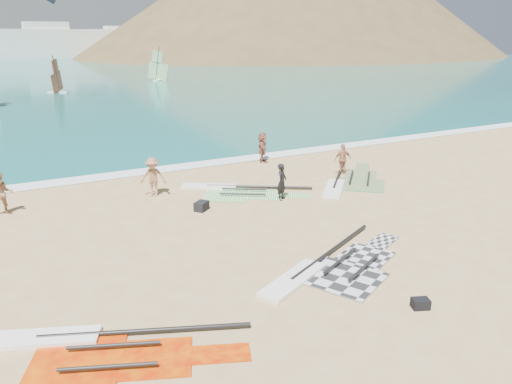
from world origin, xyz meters
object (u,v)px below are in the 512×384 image
rig_grey (330,269)px  gear_bag_far (420,304)px  rig_red (92,349)px  beachgoer_back (343,159)px  beachgoer_right (262,147)px  person_wetsuit (282,182)px  beachgoer_left (2,194)px  beachgoer_mid (153,177)px  gear_bag_near (201,206)px  rig_green (234,191)px  rig_orange (348,182)px

rig_grey → gear_bag_far: (0.72, -2.78, 0.08)m
rig_red → beachgoer_back: beachgoer_back is taller
beachgoer_right → person_wetsuit: bearing=-172.0°
beachgoer_left → beachgoer_right: 12.91m
beachgoer_right → beachgoer_mid: bearing=143.3°
gear_bag_far → person_wetsuit: person_wetsuit is taller
rig_red → beachgoer_mid: beachgoer_mid is taller
gear_bag_near → beachgoer_left: beachgoer_left is taller
person_wetsuit → beachgoer_back: (4.67, 1.96, -0.01)m
rig_green → beachgoer_right: (3.71, 4.08, 0.75)m
rig_red → beachgoer_left: bearing=118.7°
rig_orange → beachgoer_mid: 8.88m
rig_red → gear_bag_near: 9.18m
gear_bag_near → beachgoer_back: (8.13, 1.63, 0.57)m
person_wetsuit → gear_bag_near: bearing=135.9°
rig_grey → beachgoer_left: (-8.06, 9.74, 0.78)m
gear_bag_far → rig_orange: bearing=60.7°
gear_bag_far → beachgoer_mid: beachgoer_mid is taller
rig_red → person_wetsuit: 11.43m
beachgoer_back → rig_grey: bearing=60.9°
beachgoer_left → beachgoer_back: beachgoer_left is taller
beachgoer_left → rig_grey: bearing=-53.5°
beachgoer_left → person_wetsuit: bearing=-21.8°
beachgoer_mid → beachgoer_left: bearing=-158.0°
rig_grey → beachgoer_back: (6.84, 8.24, 0.70)m
gear_bag_near → person_wetsuit: (3.46, -0.33, 0.59)m
rig_red → beachgoer_right: size_ratio=3.54×
gear_bag_far → person_wetsuit: (1.45, 9.06, 0.64)m
rig_green → beachgoer_back: beachgoer_back is taller
rig_orange → beachgoer_back: (0.69, 1.36, 0.70)m
person_wetsuit → beachgoer_right: bearing=29.3°
rig_orange → beachgoer_left: size_ratio=3.34×
rig_orange → rig_red: rig_orange is taller
gear_bag_far → beachgoer_back: 12.62m
beachgoer_right → rig_orange: bearing=-133.9°
rig_red → beachgoer_left: beachgoer_left is taller
gear_bag_far → beachgoer_right: 15.56m
rig_red → person_wetsuit: (9.04, 6.95, 0.71)m
rig_orange → person_wetsuit: (-3.98, -0.61, 0.71)m
gear_bag_near → beachgoer_mid: beachgoer_mid is taller
rig_red → beachgoer_right: 17.31m
beachgoer_mid → rig_orange: bearing=11.0°
person_wetsuit → beachgoer_left: 10.80m
beachgoer_left → rig_red: bearing=-86.6°
rig_green → rig_red: bearing=-98.8°
rig_red → person_wetsuit: size_ratio=3.70×
gear_bag_near → beachgoer_mid: (-1.07, 2.66, 0.66)m
rig_green → gear_bag_near: gear_bag_near is taller
rig_grey → person_wetsuit: (2.17, 6.28, 0.71)m
rig_green → beachgoer_mid: beachgoer_mid is taller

